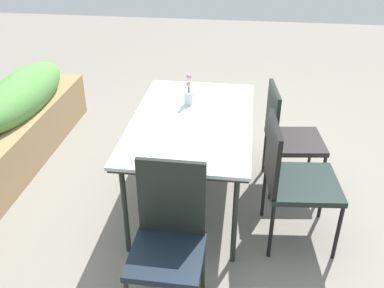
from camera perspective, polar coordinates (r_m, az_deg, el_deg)
The scene contains 6 objects.
ground_plane at distance 3.66m, azimuth -0.20°, elevation -7.13°, with size 12.00×12.00×0.00m, color gray.
dining_table at distance 3.26m, azimuth -0.00°, elevation 2.60°, with size 1.46×0.90×0.75m.
chair_near_left at distance 3.05m, azimuth 13.05°, elevation -4.04°, with size 0.53×0.53×0.94m.
chair_near_right at distance 3.63m, azimuth 12.37°, elevation 1.36°, with size 0.50×0.50×0.91m.
chair_end_left at distance 2.53m, azimuth -3.09°, elevation -11.81°, with size 0.42×0.42×0.95m.
flower_vase at distance 3.43m, azimuth -0.45°, elevation 6.72°, with size 0.07×0.07×0.26m.
Camera 1 is at (-2.89, -0.40, 2.21)m, focal length 40.35 mm.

